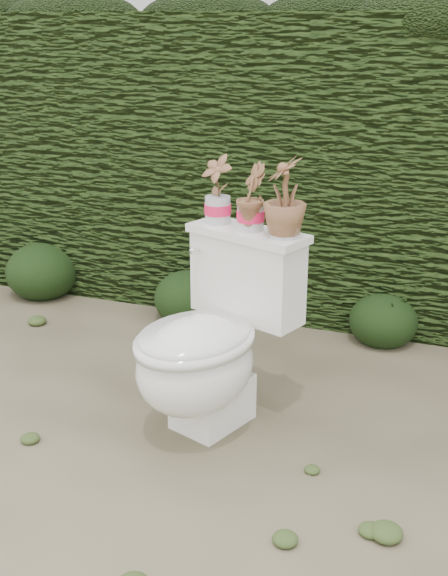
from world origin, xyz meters
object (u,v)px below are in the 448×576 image
(toilet, at_px, (209,345))
(potted_plant_right, at_px, (285,199))
(potted_plant_left, at_px, (218,191))
(potted_plant_center, at_px, (251,199))

(toilet, distance_m, potted_plant_right, 0.64)
(potted_plant_right, bearing_deg, potted_plant_left, -126.77)
(potted_plant_right, bearing_deg, potted_plant_center, -126.77)
(potted_plant_left, distance_m, potted_plant_right, 0.33)
(potted_plant_left, bearing_deg, toilet, -51.77)
(toilet, relative_size, potted_plant_center, 3.17)
(potted_plant_center, relative_size, potted_plant_right, 0.85)
(potted_plant_left, relative_size, potted_plant_center, 1.05)
(potted_plant_left, height_order, potted_plant_right, potted_plant_right)
(potted_plant_left, bearing_deg, potted_plant_center, 5.15)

